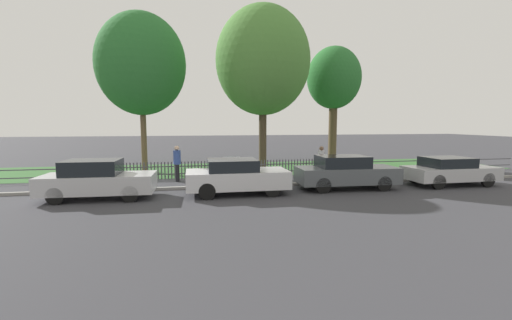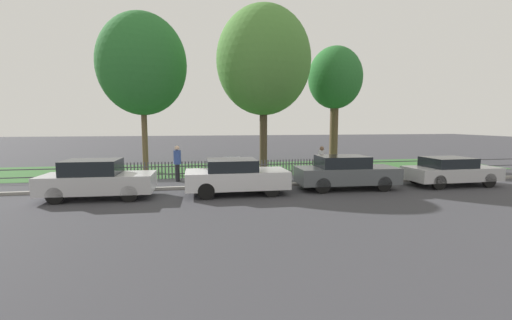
% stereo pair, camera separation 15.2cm
% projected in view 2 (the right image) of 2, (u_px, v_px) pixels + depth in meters
% --- Properties ---
extents(ground_plane, '(120.00, 120.00, 0.00)m').
position_uv_depth(ground_plane, '(258.00, 187.00, 15.25)').
color(ground_plane, '#38383D').
extents(kerb_stone, '(33.14, 0.20, 0.12)m').
position_uv_depth(kerb_stone, '(258.00, 185.00, 15.35)').
color(kerb_stone, gray).
rests_on(kerb_stone, ground).
extents(grass_strip, '(33.14, 6.23, 0.01)m').
position_uv_depth(grass_strip, '(240.00, 169.00, 21.27)').
color(grass_strip, '#33602D').
rests_on(grass_strip, ground).
extents(park_fence, '(33.14, 0.05, 0.88)m').
position_uv_depth(park_fence, '(248.00, 168.00, 18.19)').
color(park_fence, '#4C4C51').
rests_on(park_fence, ground).
extents(parked_car_silver_hatchback, '(4.11, 1.81, 1.48)m').
position_uv_depth(parked_car_silver_hatchback, '(97.00, 179.00, 12.90)').
color(parked_car_silver_hatchback, '#BCBCC1').
rests_on(parked_car_silver_hatchback, ground).
extents(parked_car_black_saloon, '(4.06, 1.85, 1.41)m').
position_uv_depth(parked_car_black_saloon, '(236.00, 176.00, 13.73)').
color(parked_car_black_saloon, silver).
rests_on(parked_car_black_saloon, ground).
extents(parked_car_navy_estate, '(4.35, 1.82, 1.45)m').
position_uv_depth(parked_car_navy_estate, '(346.00, 172.00, 14.75)').
color(parked_car_navy_estate, '#51565B').
rests_on(parked_car_navy_estate, ground).
extents(parked_car_red_compact, '(4.10, 1.82, 1.29)m').
position_uv_depth(parked_car_red_compact, '(450.00, 171.00, 15.58)').
color(parked_car_red_compact, '#BCBCC1').
rests_on(parked_car_red_compact, ground).
extents(covered_motorcycle, '(1.95, 0.88, 1.17)m').
position_uv_depth(covered_motorcycle, '(231.00, 165.00, 17.34)').
color(covered_motorcycle, black).
rests_on(covered_motorcycle, ground).
extents(tree_nearest_kerb, '(5.00, 5.00, 9.03)m').
position_uv_depth(tree_nearest_kerb, '(142.00, 65.00, 19.44)').
color(tree_nearest_kerb, brown).
rests_on(tree_nearest_kerb, ground).
extents(tree_behind_motorcycle, '(5.53, 5.53, 9.65)m').
position_uv_depth(tree_behind_motorcycle, '(264.00, 61.00, 20.02)').
color(tree_behind_motorcycle, '#473828').
rests_on(tree_behind_motorcycle, ground).
extents(tree_mid_park, '(3.64, 3.64, 7.97)m').
position_uv_depth(tree_mid_park, '(335.00, 79.00, 23.13)').
color(tree_mid_park, brown).
rests_on(tree_mid_park, ground).
extents(pedestrian_near_fence, '(0.39, 0.40, 1.75)m').
position_uv_depth(pedestrian_near_fence, '(177.00, 161.00, 16.65)').
color(pedestrian_near_fence, black).
rests_on(pedestrian_near_fence, ground).
extents(pedestrian_by_lamp, '(0.43, 0.43, 1.67)m').
position_uv_depth(pedestrian_by_lamp, '(322.00, 161.00, 17.32)').
color(pedestrian_by_lamp, black).
rests_on(pedestrian_by_lamp, ground).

